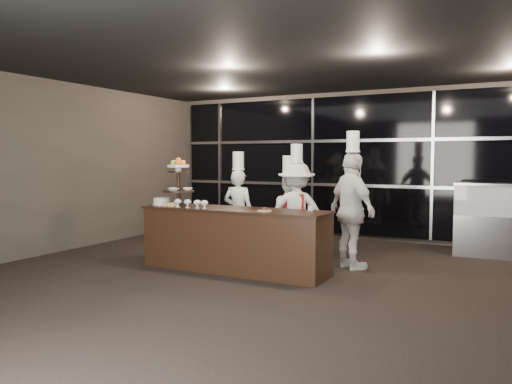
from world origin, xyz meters
The scene contains 14 objects.
room centered at (0.00, 0.00, 1.50)m, with size 10.00×10.00×10.00m.
window_wall centered at (0.00, 4.94, 1.50)m, with size 8.60×0.10×2.80m.
buffet_counter centered at (-1.01, 1.33, 0.47)m, with size 2.84×0.74×0.92m.
display_stand centered at (-2.01, 1.33, 1.34)m, with size 0.48×0.48×0.74m.
compotes centered at (-1.61, 1.11, 1.00)m, with size 0.59×0.11×0.12m.
layer_cake centered at (-2.30, 1.28, 0.97)m, with size 0.30×0.30×0.11m.
pastry_squares centered at (-2.03, 1.17, 0.95)m, with size 0.20×0.13×0.05m.
small_plate centered at (-0.47, 1.23, 0.94)m, with size 0.20×0.20×0.05m.
chef_cup centered at (0.08, 1.58, 0.96)m, with size 0.08×0.08×0.07m, color white.
display_case centered at (2.38, 4.30, 0.69)m, with size 1.40×0.61×1.24m.
chef_a centered at (-1.53, 2.35, 0.77)m, with size 0.56×0.39×1.76m.
chef_b centered at (-0.73, 2.62, 0.72)m, with size 0.75×0.62×1.69m.
chef_c centered at (-0.53, 2.49, 0.80)m, with size 1.17×0.93×1.88m.
chef_d centered at (0.47, 2.25, 0.89)m, with size 1.07×0.97×2.05m.
Camera 1 is at (2.65, -4.91, 1.67)m, focal length 35.00 mm.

